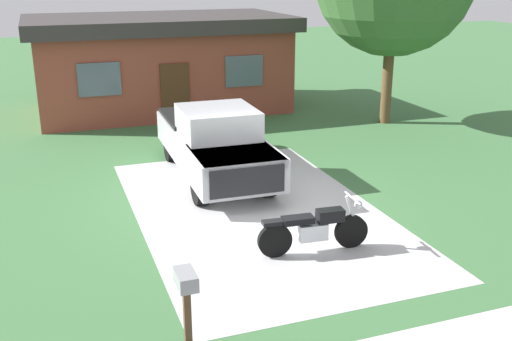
{
  "coord_description": "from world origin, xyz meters",
  "views": [
    {
      "loc": [
        -4.23,
        -11.67,
        5.19
      ],
      "look_at": [
        0.05,
        0.23,
        0.9
      ],
      "focal_mm": 42.05,
      "sensor_mm": 36.0,
      "label": 1
    }
  ],
  "objects_px": {
    "motorcycle": "(315,229)",
    "mailbox": "(186,290)",
    "pickup_truck": "(214,141)",
    "neighbor_house": "(160,62)"
  },
  "relations": [
    {
      "from": "pickup_truck",
      "to": "motorcycle",
      "type": "bearing_deg",
      "value": -83.46
    },
    {
      "from": "pickup_truck",
      "to": "mailbox",
      "type": "distance_m",
      "value": 7.63
    },
    {
      "from": "pickup_truck",
      "to": "mailbox",
      "type": "relative_size",
      "value": 4.5
    },
    {
      "from": "mailbox",
      "to": "neighbor_house",
      "type": "height_order",
      "value": "neighbor_house"
    },
    {
      "from": "pickup_truck",
      "to": "neighbor_house",
      "type": "bearing_deg",
      "value": 88.05
    },
    {
      "from": "motorcycle",
      "to": "mailbox",
      "type": "xyz_separation_m",
      "value": [
        -3.03,
        -2.27,
        0.51
      ]
    },
    {
      "from": "motorcycle",
      "to": "pickup_truck",
      "type": "height_order",
      "value": "pickup_truck"
    },
    {
      "from": "neighbor_house",
      "to": "mailbox",
      "type": "bearing_deg",
      "value": -99.99
    },
    {
      "from": "motorcycle",
      "to": "neighbor_house",
      "type": "relative_size",
      "value": 0.23
    },
    {
      "from": "pickup_truck",
      "to": "neighbor_house",
      "type": "xyz_separation_m",
      "value": [
        0.28,
        8.35,
        0.84
      ]
    }
  ]
}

